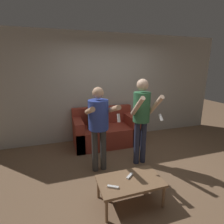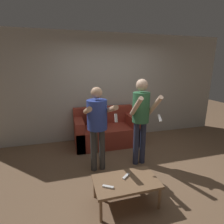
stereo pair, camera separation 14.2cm
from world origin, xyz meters
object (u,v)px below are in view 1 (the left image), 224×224
at_px(person_standing_right, 142,113).
at_px(coffee_table, 130,182).
at_px(remote_near, 113,187).
at_px(couch, 105,132).
at_px(person_standing_left, 99,120).
at_px(remote_far, 130,176).
at_px(person_seated, 96,121).

distance_m(person_standing_right, coffee_table, 1.32).
height_order(coffee_table, remote_near, remote_near).
height_order(couch, remote_near, couch).
bearing_deg(person_standing_right, person_standing_left, -179.78).
distance_m(couch, person_standing_right, 1.39).
relative_size(couch, person_standing_left, 0.98).
distance_m(remote_near, remote_far, 0.34).
distance_m(coffee_table, remote_far, 0.09).
relative_size(couch, coffee_table, 1.71).
relative_size(remote_near, remote_far, 1.06).
distance_m(couch, person_seated, 0.47).
bearing_deg(coffee_table, remote_far, 71.81).
bearing_deg(person_standing_left, remote_far, -73.98).
relative_size(coffee_table, remote_far, 6.47).
bearing_deg(person_standing_right, person_seated, 126.12).
xyz_separation_m(couch, person_seated, (-0.27, -0.16, 0.35)).
bearing_deg(remote_near, couch, 77.20).
bearing_deg(remote_near, coffee_table, 15.60).
xyz_separation_m(couch, coffee_table, (-0.20, -2.02, 0.01)).
height_order(person_standing_right, coffee_table, person_standing_right).
bearing_deg(person_standing_left, couch, 69.33).
bearing_deg(couch, remote_near, -102.80).
height_order(person_seated, remote_near, person_seated).
distance_m(person_standing_right, remote_near, 1.49).
relative_size(coffee_table, remote_near, 6.09).
distance_m(couch, person_standing_left, 1.36).
bearing_deg(person_standing_left, remote_near, -93.45).
bearing_deg(person_seated, coffee_table, -87.72).
xyz_separation_m(person_seated, remote_near, (-0.20, -1.94, -0.28)).
relative_size(person_standing_right, person_seated, 1.43).
relative_size(couch, remote_far, 11.09).
bearing_deg(person_seated, couch, 29.88).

